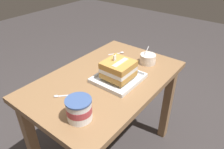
# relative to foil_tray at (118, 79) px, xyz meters

# --- Properties ---
(dining_table) EXTENTS (1.02, 0.65, 0.73)m
(dining_table) POSITION_rel_foil_tray_xyz_m (-0.03, 0.07, -0.13)
(dining_table) COLOR olive
(dining_table) RESTS_ON ground_plane
(foil_tray) EXTENTS (0.28, 0.26, 0.02)m
(foil_tray) POSITION_rel_foil_tray_xyz_m (0.00, 0.00, 0.00)
(foil_tray) COLOR silver
(foil_tray) RESTS_ON dining_table
(birthday_cake) EXTENTS (0.17, 0.17, 0.15)m
(birthday_cake) POSITION_rel_foil_tray_xyz_m (-0.00, 0.00, 0.07)
(birthday_cake) COLOR #C1883D
(birthday_cake) RESTS_ON foil_tray
(bowl_stack) EXTENTS (0.11, 0.11, 0.12)m
(bowl_stack) POSITION_rel_foil_tray_xyz_m (0.30, -0.04, 0.03)
(bowl_stack) COLOR silver
(bowl_stack) RESTS_ON dining_table
(ice_cream_tub) EXTENTS (0.13, 0.13, 0.11)m
(ice_cream_tub) POSITION_rel_foil_tray_xyz_m (-0.39, -0.06, 0.05)
(ice_cream_tub) COLOR white
(ice_cream_tub) RESTS_ON dining_table
(serving_spoon_near_tray) EXTENTS (0.09, 0.09, 0.01)m
(serving_spoon_near_tray) POSITION_rel_foil_tray_xyz_m (-0.34, 0.15, -0.00)
(serving_spoon_near_tray) COLOR silver
(serving_spoon_near_tray) RESTS_ON dining_table
(serving_spoon_by_bowls) EXTENTS (0.11, 0.08, 0.01)m
(serving_spoon_by_bowls) POSITION_rel_foil_tray_xyz_m (0.30, 0.21, -0.00)
(serving_spoon_by_bowls) COLOR silver
(serving_spoon_by_bowls) RESTS_ON dining_table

